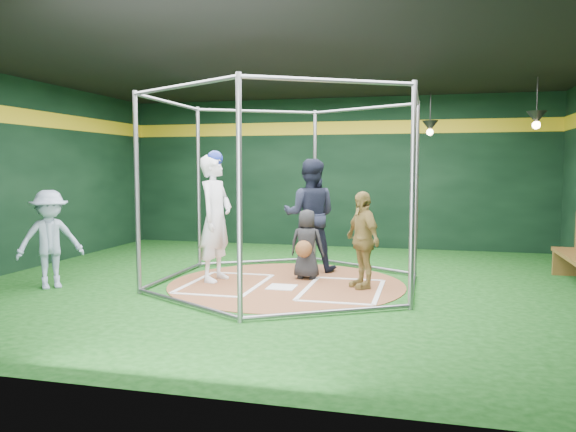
# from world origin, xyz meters

# --- Properties ---
(room_shell) EXTENTS (10.10, 9.10, 3.53)m
(room_shell) POSITION_xyz_m (0.00, 0.01, 1.75)
(room_shell) COLOR #0D3C0D
(room_shell) RESTS_ON ground
(clay_disc) EXTENTS (3.80, 3.80, 0.01)m
(clay_disc) POSITION_xyz_m (0.00, 0.00, 0.01)
(clay_disc) COLOR brown
(clay_disc) RESTS_ON ground
(home_plate) EXTENTS (0.43, 0.43, 0.01)m
(home_plate) POSITION_xyz_m (0.00, -0.30, 0.02)
(home_plate) COLOR white
(home_plate) RESTS_ON clay_disc
(batter_box_left) EXTENTS (1.17, 1.77, 0.01)m
(batter_box_left) POSITION_xyz_m (-0.95, -0.25, 0.02)
(batter_box_left) COLOR white
(batter_box_left) RESTS_ON clay_disc
(batter_box_right) EXTENTS (1.17, 1.77, 0.01)m
(batter_box_right) POSITION_xyz_m (0.95, -0.25, 0.02)
(batter_box_right) COLOR white
(batter_box_right) RESTS_ON clay_disc
(batting_cage) EXTENTS (4.05, 4.67, 3.00)m
(batting_cage) POSITION_xyz_m (-0.00, -0.00, 1.50)
(batting_cage) COLOR gray
(batting_cage) RESTS_ON ground
(pendant_lamp_near) EXTENTS (0.34, 0.34, 0.90)m
(pendant_lamp_near) POSITION_xyz_m (2.20, 3.60, 2.74)
(pendant_lamp_near) COLOR black
(pendant_lamp_near) RESTS_ON room_shell
(pendant_lamp_far) EXTENTS (0.34, 0.34, 0.90)m
(pendant_lamp_far) POSITION_xyz_m (4.00, 2.00, 2.74)
(pendant_lamp_far) COLOR black
(pendant_lamp_far) RESTS_ON room_shell
(batter_figure) EXTENTS (0.59, 0.81, 2.14)m
(batter_figure) POSITION_xyz_m (-1.20, -0.03, 1.07)
(batter_figure) COLOR white
(batter_figure) RESTS_ON clay_disc
(visitor_leopard) EXTENTS (0.81, 0.93, 1.51)m
(visitor_leopard) POSITION_xyz_m (1.21, 0.01, 0.76)
(visitor_leopard) COLOR tan
(visitor_leopard) RESTS_ON clay_disc
(catcher_figure) EXTENTS (0.58, 0.58, 1.17)m
(catcher_figure) POSITION_xyz_m (0.23, 0.47, 0.59)
(catcher_figure) COLOR black
(catcher_figure) RESTS_ON clay_disc
(umpire) EXTENTS (1.04, 0.84, 2.02)m
(umpire) POSITION_xyz_m (0.12, 1.24, 1.02)
(umpire) COLOR black
(umpire) RESTS_ON clay_disc
(bystander_blue) EXTENTS (1.10, 1.11, 1.53)m
(bystander_blue) POSITION_xyz_m (-3.51, -1.16, 0.77)
(bystander_blue) COLOR #8D9FBA
(bystander_blue) RESTS_ON ground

